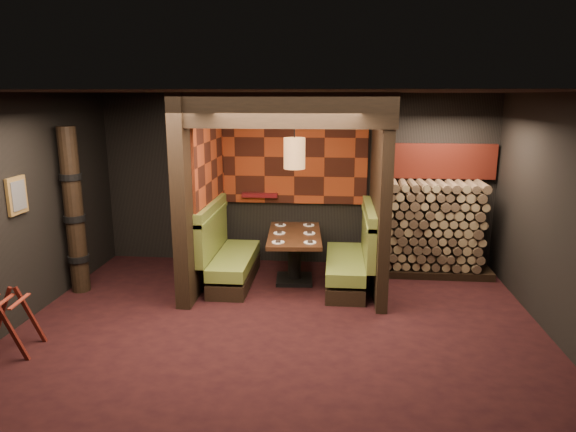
# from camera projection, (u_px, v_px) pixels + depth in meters

# --- Properties ---
(floor) EXTENTS (6.50, 5.50, 0.02)m
(floor) POSITION_uv_depth(u_px,v_px,m) (278.00, 333.00, 6.25)
(floor) COLOR black
(floor) RESTS_ON ground
(ceiling) EXTENTS (6.50, 5.50, 0.02)m
(ceiling) POSITION_uv_depth(u_px,v_px,m) (277.00, 91.00, 5.59)
(ceiling) COLOR black
(ceiling) RESTS_ON ground
(wall_back) EXTENTS (6.50, 0.02, 2.85)m
(wall_back) POSITION_uv_depth(u_px,v_px,m) (296.00, 180.00, 8.59)
(wall_back) COLOR black
(wall_back) RESTS_ON ground
(wall_front) EXTENTS (6.50, 0.02, 2.85)m
(wall_front) POSITION_uv_depth(u_px,v_px,m) (229.00, 321.00, 3.24)
(wall_front) COLOR black
(wall_front) RESTS_ON ground
(wall_left) EXTENTS (0.02, 5.50, 2.85)m
(wall_left) POSITION_uv_depth(u_px,v_px,m) (11.00, 213.00, 6.21)
(wall_left) COLOR black
(wall_left) RESTS_ON ground
(wall_right) EXTENTS (0.02, 5.50, 2.85)m
(wall_right) POSITION_uv_depth(u_px,v_px,m) (573.00, 225.00, 5.62)
(wall_right) COLOR black
(wall_right) RESTS_ON ground
(partition_left) EXTENTS (0.20, 2.20, 2.85)m
(partition_left) POSITION_uv_depth(u_px,v_px,m) (200.00, 191.00, 7.64)
(partition_left) COLOR black
(partition_left) RESTS_ON floor
(partition_right) EXTENTS (0.15, 2.10, 2.85)m
(partition_right) POSITION_uv_depth(u_px,v_px,m) (380.00, 193.00, 7.45)
(partition_right) COLOR black
(partition_right) RESTS_ON floor
(header_beam) EXTENTS (2.85, 0.18, 0.44)m
(header_beam) POSITION_uv_depth(u_px,v_px,m) (281.00, 110.00, 6.32)
(header_beam) COLOR black
(header_beam) RESTS_ON partition_left
(tapa_back_panel) EXTENTS (2.40, 0.06, 1.55)m
(tapa_back_panel) POSITION_uv_depth(u_px,v_px,m) (294.00, 157.00, 8.45)
(tapa_back_panel) COLOR maroon
(tapa_back_panel) RESTS_ON wall_back
(tapa_side_panel) EXTENTS (0.04, 1.85, 1.45)m
(tapa_side_panel) POSITION_uv_depth(u_px,v_px,m) (210.00, 161.00, 7.70)
(tapa_side_panel) COLOR maroon
(tapa_side_panel) RESTS_ON partition_left
(lacquer_shelf) EXTENTS (0.60, 0.12, 0.07)m
(lacquer_shelf) POSITION_uv_depth(u_px,v_px,m) (260.00, 195.00, 8.60)
(lacquer_shelf) COLOR maroon
(lacquer_shelf) RESTS_ON wall_back
(booth_bench_left) EXTENTS (0.68, 1.60, 1.14)m
(booth_bench_left) POSITION_uv_depth(u_px,v_px,m) (228.00, 257.00, 7.84)
(booth_bench_left) COLOR black
(booth_bench_left) RESTS_ON floor
(booth_bench_right) EXTENTS (0.68, 1.60, 1.14)m
(booth_bench_right) POSITION_uv_depth(u_px,v_px,m) (352.00, 261.00, 7.67)
(booth_bench_right) COLOR black
(booth_bench_right) RESTS_ON floor
(dining_table) EXTENTS (0.89, 1.50, 0.77)m
(dining_table) POSITION_uv_depth(u_px,v_px,m) (294.00, 248.00, 7.83)
(dining_table) COLOR black
(dining_table) RESTS_ON floor
(place_settings) EXTENTS (0.70, 1.20, 0.03)m
(place_settings) POSITION_uv_depth(u_px,v_px,m) (294.00, 233.00, 7.78)
(place_settings) COLOR white
(place_settings) RESTS_ON dining_table
(pendant_lamp) EXTENTS (0.31, 0.31, 1.09)m
(pendant_lamp) POSITION_uv_depth(u_px,v_px,m) (294.00, 153.00, 7.45)
(pendant_lamp) COLOR #9D6B3C
(pendant_lamp) RESTS_ON ceiling
(framed_picture) EXTENTS (0.05, 0.36, 0.46)m
(framed_picture) POSITION_uv_depth(u_px,v_px,m) (17.00, 196.00, 6.26)
(framed_picture) COLOR olive
(framed_picture) RESTS_ON wall_left
(luggage_rack) EXTENTS (0.72, 0.54, 0.73)m
(luggage_rack) POSITION_uv_depth(u_px,v_px,m) (6.00, 321.00, 5.72)
(luggage_rack) COLOR #42110B
(luggage_rack) RESTS_ON floor
(totem_column) EXTENTS (0.31, 0.31, 2.40)m
(totem_column) POSITION_uv_depth(u_px,v_px,m) (74.00, 212.00, 7.31)
(totem_column) COLOR black
(totem_column) RESTS_ON floor
(firewood_stack) EXTENTS (1.73, 0.70, 1.50)m
(firewood_stack) POSITION_uv_depth(u_px,v_px,m) (437.00, 228.00, 8.14)
(firewood_stack) COLOR black
(firewood_stack) RESTS_ON floor
(mosaic_header) EXTENTS (1.83, 0.10, 0.56)m
(mosaic_header) POSITION_uv_depth(u_px,v_px,m) (438.00, 161.00, 8.23)
(mosaic_header) COLOR maroon
(mosaic_header) RESTS_ON wall_back
(bay_front_post) EXTENTS (0.08, 0.08, 2.85)m
(bay_front_post) POSITION_uv_depth(u_px,v_px,m) (384.00, 190.00, 7.69)
(bay_front_post) COLOR black
(bay_front_post) RESTS_ON floor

